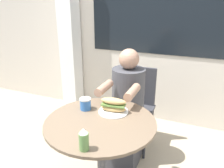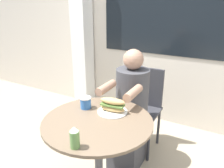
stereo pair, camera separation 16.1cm
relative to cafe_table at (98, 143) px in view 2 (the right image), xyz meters
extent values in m
cube|color=beige|center=(0.00, 1.56, 0.85)|extent=(8.00, 0.08, 2.80)
cube|color=silver|center=(-1.14, 1.39, 0.65)|extent=(0.23, 0.23, 2.40)
cylinder|color=brown|center=(0.00, 0.00, 0.18)|extent=(0.77, 0.77, 0.02)
cylinder|color=#515156|center=(0.00, 0.00, -0.18)|extent=(0.06, 0.06, 0.70)
cube|color=#333338|center=(0.00, 0.81, -0.11)|extent=(0.39, 0.39, 0.02)
cube|color=#333338|center=(0.00, 0.98, 0.11)|extent=(0.35, 0.04, 0.42)
cylinder|color=#333338|center=(0.17, 0.64, -0.33)|extent=(0.03, 0.03, 0.43)
cylinder|color=#333338|center=(-0.16, 0.64, -0.33)|extent=(0.03, 0.03, 0.43)
cylinder|color=#333338|center=(0.16, 0.97, -0.33)|extent=(0.03, 0.03, 0.43)
cylinder|color=#333338|center=(-0.17, 0.97, -0.33)|extent=(0.03, 0.03, 0.43)
cube|color=#424247|center=(0.00, 0.53, -0.32)|extent=(0.29, 0.38, 0.45)
cylinder|color=#424247|center=(0.00, 0.59, 0.16)|extent=(0.30, 0.30, 0.51)
sphere|color=tan|center=(0.00, 0.59, 0.50)|extent=(0.18, 0.18, 0.18)
cylinder|color=tan|center=(0.13, 0.32, 0.31)|extent=(0.07, 0.24, 0.07)
cylinder|color=tan|center=(-0.12, 0.31, 0.31)|extent=(0.07, 0.24, 0.07)
cylinder|color=white|center=(0.03, 0.15, 0.20)|extent=(0.22, 0.22, 0.01)
ellipsoid|color=tan|center=(0.03, 0.15, 0.23)|extent=(0.20, 0.09, 0.05)
cube|color=olive|center=(0.03, 0.15, 0.25)|extent=(0.18, 0.09, 0.01)
ellipsoid|color=tan|center=(0.03, 0.15, 0.28)|extent=(0.20, 0.09, 0.05)
cylinder|color=#336BB7|center=(-0.18, 0.11, 0.23)|extent=(0.08, 0.08, 0.08)
cylinder|color=white|center=(-0.18, 0.11, 0.28)|extent=(0.09, 0.09, 0.01)
cylinder|color=#66934C|center=(0.06, -0.32, 0.25)|extent=(0.06, 0.06, 0.11)
cone|color=white|center=(0.06, -0.32, 0.31)|extent=(0.05, 0.05, 0.03)
camera|label=1|loc=(0.59, -1.19, 0.96)|focal=35.00mm
camera|label=2|loc=(0.74, -1.12, 0.96)|focal=35.00mm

